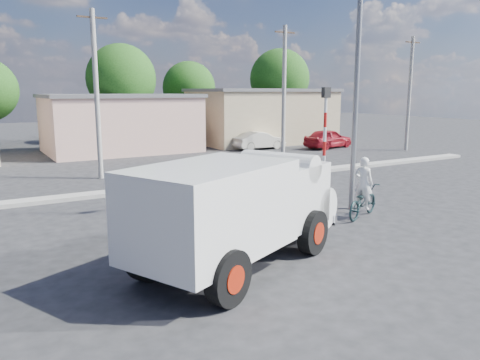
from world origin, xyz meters
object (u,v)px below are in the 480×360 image
car_cream (259,140)px  car_red (328,138)px  cyclist (363,192)px  streetlight (354,69)px  truck (242,206)px  traffic_pole (325,139)px  bicycle (363,201)px

car_cream → car_red: size_ratio=0.94×
cyclist → streetlight: (0.34, 1.05, 4.07)m
truck → streetlight: (6.09, 2.71, 3.50)m
car_cream → car_red: bearing=-113.6°
traffic_pole → bicycle: bearing=-66.1°
car_cream → traffic_pole: (-7.94, -16.46, 1.94)m
car_red → cyclist: bearing=131.1°
truck → bicycle: 6.05m
truck → car_cream: truck is taller
truck → bicycle: size_ratio=3.21×
car_cream → streetlight: (-7.00, -16.76, 4.31)m
bicycle → car_red: car_red is taller
truck → car_red: bearing=19.7°
traffic_pole → car_cream: bearing=64.3°
bicycle → streetlight: 4.55m
truck → car_red: size_ratio=1.59×
cyclist → streetlight: 4.22m
truck → car_red: 25.09m
streetlight → truck: bearing=-156.0°
car_cream → truck: bearing=144.6°
truck → traffic_pole: 6.07m
bicycle → car_cream: (7.34, 17.81, 0.10)m
truck → cyclist: (5.75, 1.65, -0.57)m
car_red → streetlight: 19.44m
cyclist → car_red: (12.25, 15.82, -0.17)m
cyclist → car_cream: (7.34, 17.81, -0.23)m
bicycle → cyclist: 0.34m
bicycle → truck: bearing=83.4°
truck → streetlight: size_ratio=0.75×
truck → streetlight: streetlight is taller
car_cream → streetlight: size_ratio=0.44×
traffic_pole → cyclist: bearing=-66.1°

